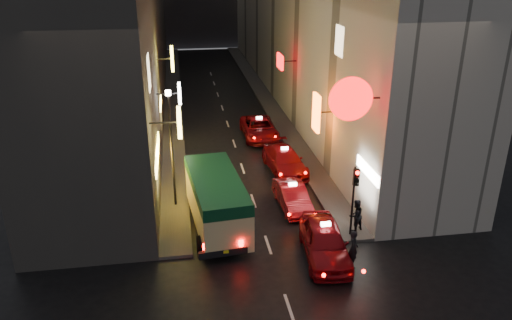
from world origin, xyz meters
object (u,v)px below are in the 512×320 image
pedestrian_crossing (354,246)px  lamp_post (171,141)px  taxi_near (325,239)px  minibus (216,197)px  traffic_light (355,187)px

pedestrian_crossing → lamp_post: bearing=52.9°
taxi_near → lamp_post: lamp_post is taller
minibus → lamp_post: bearing=128.0°
taxi_near → traffic_light: size_ratio=1.70×
traffic_light → pedestrian_crossing: bearing=-107.7°
taxi_near → pedestrian_crossing: 1.33m
taxi_near → traffic_light: (1.71, 1.32, 1.77)m
minibus → lamp_post: 3.82m
pedestrian_crossing → traffic_light: size_ratio=0.56×
taxi_near → traffic_light: traffic_light is taller
traffic_light → lamp_post: bearing=151.1°
lamp_post → traffic_light: bearing=-28.9°
minibus → traffic_light: 6.57m
traffic_light → lamp_post: lamp_post is taller
minibus → taxi_near: bearing=-36.2°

